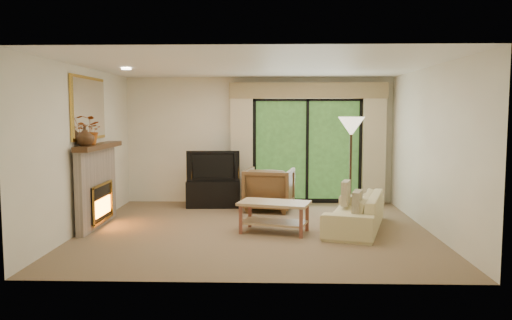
{
  "coord_description": "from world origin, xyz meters",
  "views": [
    {
      "loc": [
        0.23,
        -7.87,
        1.88
      ],
      "look_at": [
        0.0,
        0.3,
        1.1
      ],
      "focal_mm": 35.0,
      "sensor_mm": 36.0,
      "label": 1
    }
  ],
  "objects_px": {
    "armchair": "(269,189)",
    "sofa": "(355,211)",
    "coffee_table": "(274,217)",
    "media_console": "(214,194)"
  },
  "relations": [
    {
      "from": "armchair",
      "to": "coffee_table",
      "type": "xyz_separation_m",
      "value": [
        0.08,
        -1.77,
        -0.17
      ]
    },
    {
      "from": "sofa",
      "to": "coffee_table",
      "type": "bearing_deg",
      "value": -61.47
    },
    {
      "from": "sofa",
      "to": "coffee_table",
      "type": "distance_m",
      "value": 1.34
    },
    {
      "from": "sofa",
      "to": "coffee_table",
      "type": "xyz_separation_m",
      "value": [
        -1.31,
        -0.27,
        -0.04
      ]
    },
    {
      "from": "media_console",
      "to": "armchair",
      "type": "relative_size",
      "value": 1.17
    },
    {
      "from": "armchair",
      "to": "sofa",
      "type": "xyz_separation_m",
      "value": [
        1.39,
        -1.5,
        -0.13
      ]
    },
    {
      "from": "media_console",
      "to": "coffee_table",
      "type": "relative_size",
      "value": 0.98
    },
    {
      "from": "sofa",
      "to": "armchair",
      "type": "bearing_deg",
      "value": -120.4
    },
    {
      "from": "armchair",
      "to": "sofa",
      "type": "bearing_deg",
      "value": 143.0
    },
    {
      "from": "media_console",
      "to": "armchair",
      "type": "height_order",
      "value": "armchair"
    }
  ]
}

